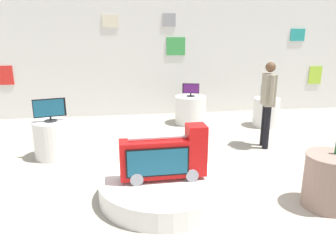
{
  "coord_description": "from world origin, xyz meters",
  "views": [
    {
      "loc": [
        -0.93,
        -4.2,
        2.37
      ],
      "look_at": [
        -0.19,
        0.85,
        0.86
      ],
      "focal_mm": 34.79,
      "sensor_mm": 36.0,
      "label": 1
    }
  ],
  "objects": [
    {
      "name": "ground_plane",
      "position": [
        0.0,
        0.0,
        0.0
      ],
      "size": [
        30.0,
        30.0,
        0.0
      ],
      "primitive_type": "plane",
      "color": "#A8A091"
    },
    {
      "name": "back_wall_display",
      "position": [
        0.0,
        5.1,
        1.69
      ],
      "size": [
        12.23,
        0.13,
        3.37
      ],
      "color": "silver",
      "rests_on": "ground"
    },
    {
      "name": "main_display_pedestal",
      "position": [
        -0.37,
        0.09,
        0.15
      ],
      "size": [
        1.87,
        1.87,
        0.29
      ],
      "primitive_type": "cylinder",
      "color": "silver",
      "rests_on": "ground"
    },
    {
      "name": "novelty_firetruck_tv",
      "position": [
        -0.35,
        0.08,
        0.62
      ],
      "size": [
        1.24,
        0.37,
        0.79
      ],
      "color": "gray",
      "rests_on": "main_display_pedestal"
    },
    {
      "name": "display_pedestal_left_rear",
      "position": [
        2.71,
        3.42,
        0.36
      ],
      "size": [
        0.64,
        0.64,
        0.72
      ],
      "primitive_type": "cylinder",
      "color": "silver",
      "rests_on": "ground"
    },
    {
      "name": "tv_on_left_rear",
      "position": [
        2.71,
        3.41,
        0.89
      ],
      "size": [
        0.4,
        0.24,
        0.34
      ],
      "color": "black",
      "rests_on": "display_pedestal_left_rear"
    },
    {
      "name": "display_pedestal_center_rear",
      "position": [
        -2.27,
        1.97,
        0.36
      ],
      "size": [
        0.7,
        0.7,
        0.72
      ],
      "primitive_type": "cylinder",
      "color": "silver",
      "rests_on": "ground"
    },
    {
      "name": "tv_on_center_rear",
      "position": [
        -2.27,
        1.96,
        0.95
      ],
      "size": [
        0.58,
        0.23,
        0.43
      ],
      "color": "black",
      "rests_on": "display_pedestal_center_rear"
    },
    {
      "name": "display_pedestal_right_rear",
      "position": [
        0.86,
        3.95,
        0.36
      ],
      "size": [
        0.81,
        0.81,
        0.72
      ],
      "primitive_type": "cylinder",
      "color": "silver",
      "rests_on": "ground"
    },
    {
      "name": "tv_on_right_rear",
      "position": [
        0.86,
        3.94,
        0.9
      ],
      "size": [
        0.43,
        0.21,
        0.34
      ],
      "color": "black",
      "rests_on": "display_pedestal_right_rear"
    },
    {
      "name": "side_table_round",
      "position": [
        1.85,
        -0.5,
        0.39
      ],
      "size": [
        0.69,
        0.69,
        0.76
      ],
      "color": "gray",
      "rests_on": "ground"
    },
    {
      "name": "shopper_browsing_near_truck",
      "position": [
        2.01,
        1.92,
        1.04
      ],
      "size": [
        0.26,
        0.55,
        1.77
      ],
      "color": "black",
      "rests_on": "ground"
    }
  ]
}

